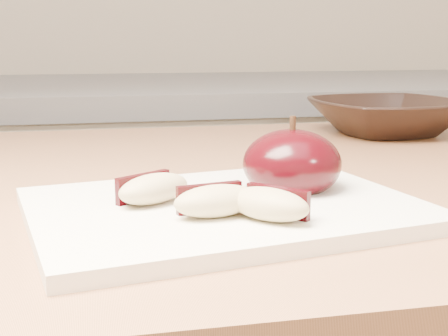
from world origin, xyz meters
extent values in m
cube|color=silver|center=(0.00, 1.20, 0.45)|extent=(2.40, 0.60, 0.90)
cube|color=slate|center=(0.00, 1.20, 0.92)|extent=(2.40, 0.62, 0.04)
cube|color=#AB734A|center=(0.00, 0.50, 0.88)|extent=(1.64, 0.64, 0.04)
cube|color=white|center=(0.09, 0.35, 0.91)|extent=(0.31, 0.25, 0.01)
ellipsoid|color=black|center=(0.15, 0.38, 0.93)|extent=(0.09, 0.09, 0.05)
cylinder|color=black|center=(0.15, 0.38, 0.96)|extent=(0.00, 0.00, 0.01)
ellipsoid|color=tan|center=(0.04, 0.36, 0.92)|extent=(0.06, 0.06, 0.02)
cube|color=black|center=(0.04, 0.37, 0.92)|extent=(0.04, 0.03, 0.02)
ellipsoid|color=tan|center=(0.08, 0.32, 0.92)|extent=(0.06, 0.04, 0.02)
cube|color=black|center=(0.08, 0.33, 0.92)|extent=(0.05, 0.01, 0.02)
ellipsoid|color=tan|center=(0.11, 0.30, 0.92)|extent=(0.06, 0.06, 0.02)
cube|color=black|center=(0.12, 0.31, 0.92)|extent=(0.04, 0.04, 0.02)
imported|color=black|center=(0.39, 0.69, 0.92)|extent=(0.21, 0.21, 0.05)
camera|label=1|loc=(0.00, -0.07, 1.03)|focal=50.00mm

